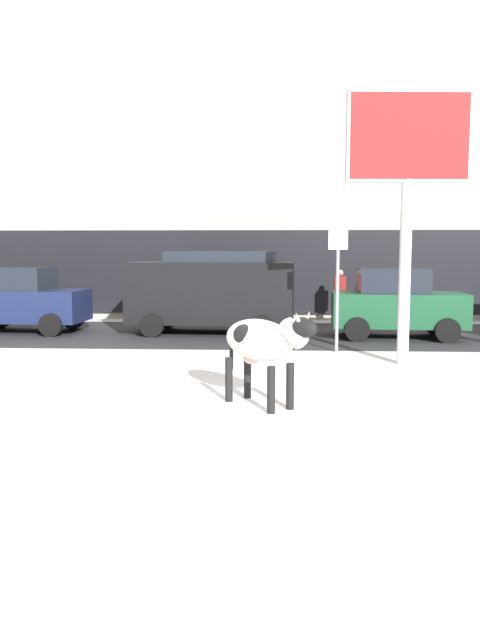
# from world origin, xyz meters

# --- Properties ---
(ground_plane) EXTENTS (120.00, 120.00, 0.00)m
(ground_plane) POSITION_xyz_m (0.00, 0.00, 0.00)
(ground_plane) COLOR white
(road_strip) EXTENTS (60.00, 5.60, 0.01)m
(road_strip) POSITION_xyz_m (0.00, 8.76, 0.00)
(road_strip) COLOR #333338
(road_strip) RESTS_ON ground
(building_facade) EXTENTS (44.00, 6.10, 13.00)m
(building_facade) POSITION_xyz_m (0.00, 15.60, 6.48)
(building_facade) COLOR #BCB29E
(building_facade) RESTS_ON ground
(cow_holstein) EXTENTS (1.60, 1.66, 1.54)m
(cow_holstein) POSITION_xyz_m (0.82, 0.54, 1.00)
(cow_holstein) COLOR silver
(cow_holstein) RESTS_ON ground
(billboard) EXTENTS (2.53, 0.40, 5.56)m
(billboard) POSITION_xyz_m (3.71, 4.29, 4.31)
(billboard) COLOR silver
(billboard) RESTS_ON ground
(car_navy_hatchback) EXTENTS (3.58, 2.06, 1.86)m
(car_navy_hatchback) POSITION_xyz_m (-6.20, 8.92, 0.93)
(car_navy_hatchback) COLOR #19234C
(car_navy_hatchback) RESTS_ON ground
(car_black_van) EXTENTS (4.69, 2.29, 2.32)m
(car_black_van) POSITION_xyz_m (-0.72, 8.92, 1.24)
(car_black_van) COLOR black
(car_black_van) RESTS_ON ground
(car_darkgreen_hatchback) EXTENTS (3.58, 2.06, 1.86)m
(car_darkgreen_hatchback) POSITION_xyz_m (4.31, 8.30, 0.93)
(car_darkgreen_hatchback) COLOR #194C2D
(car_darkgreen_hatchback) RESTS_ON ground
(pedestrian_near_billboard) EXTENTS (0.36, 0.24, 1.73)m
(pedestrian_near_billboard) POSITION_xyz_m (3.09, 11.36, 0.88)
(pedestrian_near_billboard) COLOR #282833
(pedestrian_near_billboard) RESTS_ON ground
(street_sign) EXTENTS (0.44, 0.08, 2.82)m
(street_sign) POSITION_xyz_m (2.48, 5.79, 1.67)
(street_sign) COLOR gray
(street_sign) RESTS_ON ground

